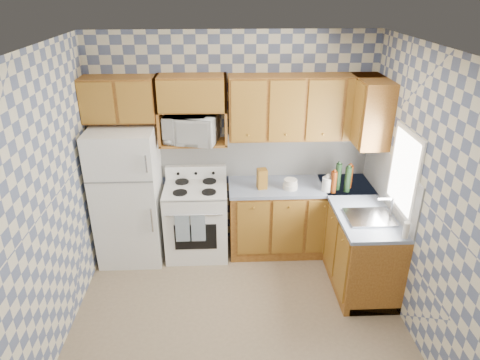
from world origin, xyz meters
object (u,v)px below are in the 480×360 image
at_px(electric_kettle, 328,184).
at_px(microwave, 191,129).
at_px(stove_body, 197,221).
at_px(refrigerator, 128,195).

bearing_deg(electric_kettle, microwave, 169.58).
distance_m(stove_body, electric_kettle, 1.68).
distance_m(stove_body, microwave, 1.17).
bearing_deg(refrigerator, electric_kettle, -3.21).
xyz_separation_m(stove_body, electric_kettle, (1.57, -0.16, 0.55)).
xyz_separation_m(microwave, electric_kettle, (1.59, -0.29, -0.61)).
height_order(microwave, electric_kettle, microwave).
xyz_separation_m(stove_body, microwave, (-0.02, 0.13, 1.16)).
bearing_deg(stove_body, microwave, 98.07).
distance_m(microwave, electric_kettle, 1.73).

